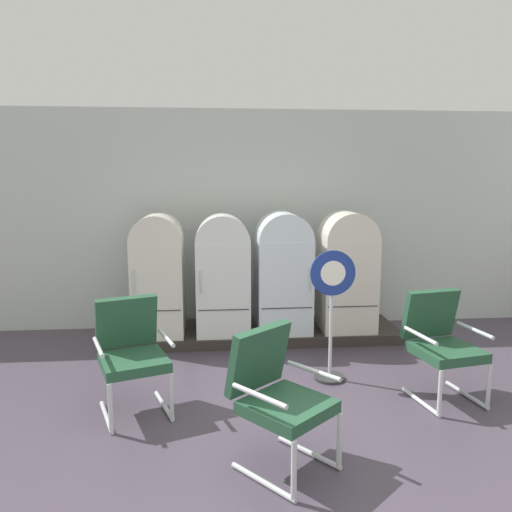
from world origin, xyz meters
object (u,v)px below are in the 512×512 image
refrigerator_1 (223,271)px  armchair_center (277,391)px  sign_stand (331,318)px  refrigerator_2 (283,268)px  armchair_left (131,349)px  refrigerator_3 (347,268)px  armchair_right (441,339)px  refrigerator_0 (158,271)px

refrigerator_1 → armchair_center: 2.79m
armchair_center → sign_stand: size_ratio=0.74×
refrigerator_2 → armchair_left: 2.47m
refrigerator_1 → sign_stand: refrigerator_1 is taller
refrigerator_1 → refrigerator_3: size_ratio=0.99×
armchair_center → sign_stand: 1.65m
refrigerator_1 → armchair_right: 2.70m
refrigerator_3 → sign_stand: size_ratio=1.11×
armchair_right → armchair_center: same height
refrigerator_2 → armchair_center: size_ratio=1.49×
refrigerator_0 → refrigerator_2: refrigerator_2 is taller
refrigerator_3 → refrigerator_2: bearing=177.4°
armchair_center → refrigerator_2: bearing=81.0°
sign_stand → armchair_right: bearing=-26.4°
armchair_center → armchair_right: bearing=30.4°
sign_stand → refrigerator_0: bearing=144.6°
armchair_center → refrigerator_1: bearing=96.8°
armchair_right → sign_stand: sign_stand is taller
refrigerator_1 → refrigerator_3: (1.59, 0.02, 0.01)m
refrigerator_0 → refrigerator_3: 2.39m
armchair_right → armchair_center: (-1.70, -1.00, 0.00)m
refrigerator_2 → armchair_left: (-1.63, -1.82, -0.36)m
refrigerator_1 → armchair_left: bearing=-116.1°
refrigerator_3 → sign_stand: bearing=-111.5°
refrigerator_1 → armchair_left: (-0.86, -1.76, -0.35)m
refrigerator_2 → sign_stand: size_ratio=1.11×
sign_stand → refrigerator_2: bearing=103.0°
refrigerator_1 → armchair_center: bearing=-83.2°
armchair_left → refrigerator_1: bearing=63.9°
sign_stand → armchair_left: bearing=-166.1°
refrigerator_2 → sign_stand: (0.31, -1.34, -0.26)m
refrigerator_3 → armchair_left: (-2.45, -1.78, -0.36)m
refrigerator_3 → armchair_right: size_ratio=1.49×
armchair_center → refrigerator_3: bearing=65.4°
armchair_right → sign_stand: size_ratio=0.74×
refrigerator_1 → sign_stand: (1.08, -1.28, -0.26)m
refrigerator_2 → refrigerator_3: (0.82, -0.04, 0.00)m
armchair_left → armchair_right: 2.89m
refrigerator_0 → armchair_right: 3.37m
refrigerator_0 → armchair_left: 1.85m
armchair_left → sign_stand: bearing=13.9°
refrigerator_3 → armchair_right: refrigerator_3 is taller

